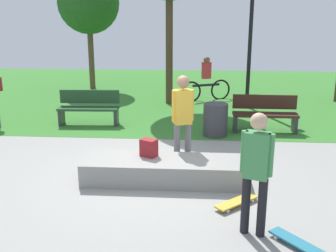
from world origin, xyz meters
TOP-DOWN VIEW (x-y plane):
  - ground_plane at (0.00, 0.00)m, footprint 28.00×28.00m
  - grass_lawn at (0.00, 8.10)m, footprint 26.60×11.81m
  - concrete_ledge at (0.25, -0.22)m, footprint 2.89×0.86m
  - backpack_on_ledge at (-0.05, -0.06)m, footprint 0.34×0.31m
  - skater_performing_trick at (1.58, -1.93)m, footprint 0.41×0.30m
  - skater_watching at (0.54, 0.47)m, footprint 0.41×0.30m
  - skateboard_by_ledge at (2.12, -2.22)m, footprint 0.66×0.75m
  - skateboard_spare at (1.45, -1.11)m, footprint 0.73×0.68m
  - park_bench_near_lamppost at (2.51, 3.06)m, footprint 1.60×0.48m
  - park_bench_center_lawn at (-2.07, 3.41)m, footprint 1.62×0.54m
  - tree_young_birch at (-3.32, 8.66)m, footprint 2.31×2.31m
  - lamp_post at (2.39, 5.77)m, footprint 0.28×0.28m
  - trash_bin at (1.26, 2.60)m, footprint 0.59×0.59m
  - cyclist_on_bicycle at (1.11, 6.68)m, footprint 1.69×0.79m

SIDE VIEW (x-z plane):
  - ground_plane at x=0.00m, z-range 0.00..0.00m
  - grass_lawn at x=0.00m, z-range 0.00..0.01m
  - skateboard_by_ledge at x=2.12m, z-range 0.02..0.10m
  - skateboard_spare at x=1.45m, z-range 0.02..0.10m
  - concrete_ledge at x=0.25m, z-range 0.00..0.40m
  - trash_bin at x=1.26m, z-range 0.00..0.80m
  - park_bench_near_lamppost at x=2.51m, z-range 0.03..0.94m
  - park_bench_center_lawn at x=-2.07m, z-range 0.03..0.94m
  - backpack_on_ledge at x=-0.05m, z-range 0.40..0.72m
  - cyclist_on_bicycle at x=1.11m, z-range -0.13..1.39m
  - skater_performing_trick at x=1.58m, z-range 0.14..1.85m
  - skater_watching at x=0.54m, z-range 0.16..1.96m
  - lamp_post at x=2.39m, z-range 0.45..4.54m
  - tree_young_birch at x=-3.32m, z-range 1.03..5.44m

